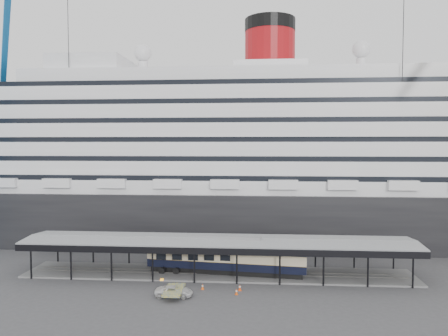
% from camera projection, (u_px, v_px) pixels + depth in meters
% --- Properties ---
extents(ground, '(200.00, 200.00, 0.00)m').
position_uv_depth(ground, '(215.00, 285.00, 58.30)').
color(ground, '#3B3B3D').
rests_on(ground, ground).
extents(cruise_ship, '(130.00, 30.00, 43.90)m').
position_uv_depth(cruise_ship, '(230.00, 147.00, 89.20)').
color(cruise_ship, black).
rests_on(cruise_ship, ground).
extents(platform_canopy, '(56.00, 9.18, 5.30)m').
position_uv_depth(platform_canopy, '(218.00, 258.00, 63.16)').
color(platform_canopy, slate).
rests_on(platform_canopy, ground).
extents(port_truck, '(4.69, 2.25, 1.29)m').
position_uv_depth(port_truck, '(174.00, 291.00, 53.94)').
color(port_truck, silver).
rests_on(port_truck, ground).
extents(pullman_carriage, '(23.16, 5.63, 22.56)m').
position_uv_depth(pullman_carriage, '(226.00, 256.00, 63.05)').
color(pullman_carriage, black).
rests_on(pullman_carriage, ground).
extents(traffic_cone_left, '(0.44, 0.44, 0.76)m').
position_uv_depth(traffic_cone_left, '(203.00, 287.00, 56.64)').
color(traffic_cone_left, '#F45C0D').
rests_on(traffic_cone_left, ground).
extents(traffic_cone_mid, '(0.49, 0.49, 0.83)m').
position_uv_depth(traffic_cone_mid, '(240.00, 287.00, 56.19)').
color(traffic_cone_mid, '#E7410C').
rests_on(traffic_cone_mid, ground).
extents(traffic_cone_right, '(0.48, 0.48, 0.76)m').
position_uv_depth(traffic_cone_right, '(237.00, 292.00, 54.66)').
color(traffic_cone_right, '#E4500C').
rests_on(traffic_cone_right, ground).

